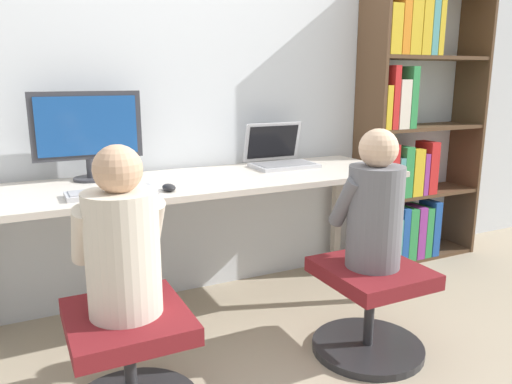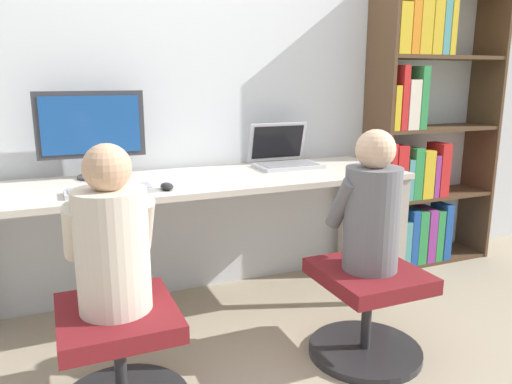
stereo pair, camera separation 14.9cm
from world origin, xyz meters
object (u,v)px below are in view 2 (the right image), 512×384
Objects in this scene: bookshelf at (419,140)px; office_chair_right at (367,307)px; person_at_laptop at (372,208)px; desktop_monitor at (91,131)px; person_at_monitor at (112,239)px; office_chair_left at (120,354)px; laptop at (285,158)px; keyboard at (110,190)px.

office_chair_right is at bearing -138.76° from bookshelf.
bookshelf reaches higher than person_at_laptop.
desktop_monitor is 0.92m from person_at_monitor.
office_chair_right is at bearing -39.41° from desktop_monitor.
office_chair_right is 0.85× the size of person_at_monitor.
bookshelf is at bearing 21.52° from person_at_monitor.
person_at_laptop reaches higher than office_chair_right.
office_chair_left and office_chair_right have the same top height.
person_at_laptop is at bearing -1.68° from person_at_monitor.
person_at_monitor is 1.12m from person_at_laptop.
person_at_monitor is (-1.12, 0.04, 0.47)m from office_chair_right.
bookshelf is (1.02, 0.04, 0.05)m from laptop.
bookshelf reaches higher than laptop.
person_at_laptop is (1.12, -0.03, 0.48)m from office_chair_left.
person_at_monitor reaches higher than office_chair_right.
laptop is at bearing 36.05° from person_at_monitor.
person_at_monitor is at bearing 178.32° from person_at_laptop.
laptop reaches higher than office_chair_left.
desktop_monitor reaches higher than person_at_monitor.
office_chair_right is at bearing -87.96° from laptop.
laptop is 0.58× the size of person_at_laptop.
person_at_monitor is 0.33× the size of bookshelf.
person_at_laptop is at bearing -39.27° from desktop_monitor.
bookshelf is (2.06, 0.36, 0.09)m from keyboard.
desktop_monitor is at bearing 94.63° from keyboard.
laptop is 0.69× the size of office_chair_right.
bookshelf reaches higher than person_at_monitor.
person_at_laptop reaches higher than person_at_monitor.
bookshelf reaches higher than keyboard.
keyboard is 0.62× the size of person_at_laptop.
laptop is at bearing 92.05° from person_at_laptop.
keyboard reaches higher than office_chair_right.
office_chair_right is 0.48m from person_at_laptop.
desktop_monitor is 1.09m from laptop.
person_at_monitor reaches higher than laptop.
bookshelf reaches higher than office_chair_right.
person_at_laptop is (1.06, -0.51, -0.07)m from keyboard.
person_at_laptop is at bearing -25.59° from keyboard.
keyboard is at bearing 154.41° from person_at_laptop.
desktop_monitor is at bearing 140.59° from office_chair_right.
desktop_monitor is 0.45m from keyboard.
office_chair_left is 0.47m from person_at_monitor.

